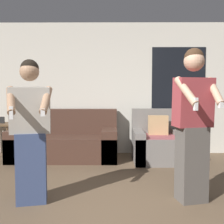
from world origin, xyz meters
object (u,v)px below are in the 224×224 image
person_right (193,124)px  armchair (158,143)px  side_table (1,128)px  couch (65,142)px  person_left (31,132)px

person_right → armchair: bearing=92.1°
side_table → person_right: bearing=-35.1°
couch → armchair: (1.77, -0.16, 0.01)m
person_right → side_table: bearing=144.9°
side_table → person_left: size_ratio=0.50×
person_left → person_right: size_ratio=0.93×
couch → person_right: (1.84, -2.03, 0.59)m
armchair → side_table: size_ratio=1.18×
armchair → side_table: (-3.07, 0.33, 0.23)m
side_table → person_left: 2.62m
person_left → armchair: bearing=47.5°
couch → person_right: bearing=-47.9°
couch → armchair: 1.77m
couch → person_left: person_left is taller
armchair → person_left: bearing=-132.5°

